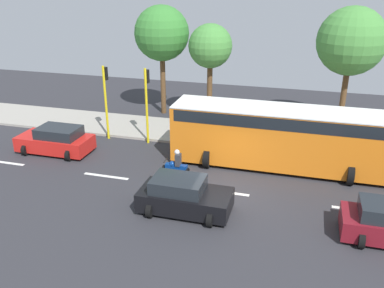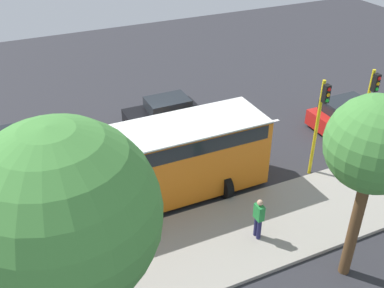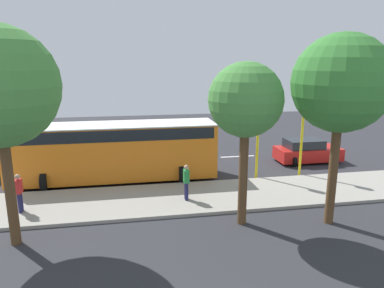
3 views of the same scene
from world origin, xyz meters
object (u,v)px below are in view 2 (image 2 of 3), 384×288
Objects in this scene: city_bus at (133,166)px; street_tree_center at (63,216)px; traffic_light_corner at (320,116)px; street_tree_north at (375,146)px; car_red at (348,114)px; traffic_light_midblock at (368,104)px; pedestrian_near_signal at (52,287)px; car_black at (164,114)px; motorcycle at (210,134)px; pedestrian_by_tree at (259,217)px.

street_tree_center is (6.56, -3.39, 3.81)m from city_bus.
street_tree_north reaches higher than traffic_light_corner.
traffic_light_midblock reaches higher than car_red.
city_bus is at bearing 135.45° from pedestrian_near_signal.
pedestrian_near_signal reaches higher than car_red.
car_black is 2.53× the size of motorcycle.
pedestrian_by_tree reaches higher than car_red.
traffic_light_midblock is (-2.64, 14.25, 1.87)m from pedestrian_near_signal.
motorcycle is at bearing 23.77° from car_black.
motorcycle is 10.91m from pedestrian_near_signal.
car_red is 17.01m from pedestrian_near_signal.
car_black is 2.29× the size of pedestrian_near_signal.
traffic_light_corner is 12.60m from street_tree_center.
car_red is at bearing 121.18° from pedestrian_by_tree.
street_tree_center is (2.69, -6.73, 4.60)m from pedestrian_by_tree.
pedestrian_by_tree is at bearing -70.03° from traffic_light_midblock.
city_bus is at bearing -140.85° from street_tree_north.
motorcycle is 6.75m from pedestrian_by_tree.
city_bus is 10.49m from traffic_light_midblock.
street_tree_north is (2.54, 1.88, 3.94)m from pedestrian_by_tree.
city_bus is at bearing -139.18° from pedestrian_by_tree.
city_bus is at bearing -97.29° from traffic_light_midblock.
car_black is at bearing 148.23° from city_bus.
pedestrian_by_tree is at bearing -58.82° from car_red.
traffic_light_midblock is (4.05, 5.64, 2.29)m from motorcycle.
traffic_light_corner is at bearing 102.76° from pedestrian_near_signal.
street_tree_north reaches higher than pedestrian_near_signal.
motorcycle is 7.31m from traffic_light_midblock.
street_tree_center is (2.60, 0.51, 4.60)m from pedestrian_near_signal.
city_bus is 5.57m from motorcycle.
traffic_light_corner is at bearing 31.87° from car_black.
car_red is 2.44× the size of pedestrian_by_tree.
street_tree_north is (7.90, -6.98, 4.29)m from car_red.
street_tree_north reaches higher than motorcycle.
pedestrian_near_signal is 1.00× the size of pedestrian_by_tree.
car_black is 0.60× the size of street_tree_north.
car_red is at bearing 64.96° from car_black.
car_red is at bearing 108.70° from pedestrian_near_signal.
pedestrian_near_signal is (6.68, -8.61, 0.42)m from motorcycle.
motorcycle is at bearing 120.01° from city_bus.
pedestrian_near_signal is 0.38× the size of traffic_light_midblock.
street_tree_north is at bearing 90.96° from street_tree_center.
car_red is 0.53× the size of street_tree_center.
car_black is 0.35× the size of city_bus.
traffic_light_corner is at bearing 36.86° from motorcycle.
pedestrian_by_tree is at bearing -59.96° from traffic_light_corner.
traffic_light_midblock is at bearing 100.48° from pedestrian_near_signal.
pedestrian_by_tree is at bearing 40.82° from city_bus.
pedestrian_near_signal is at bearing -105.05° from street_tree_north.
car_black is 2.29× the size of pedestrian_by_tree.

